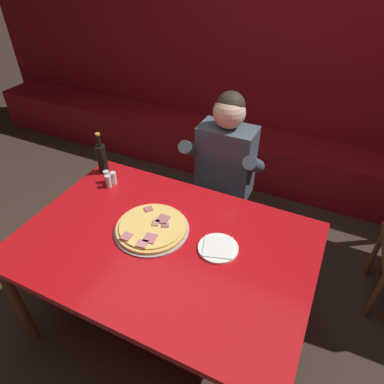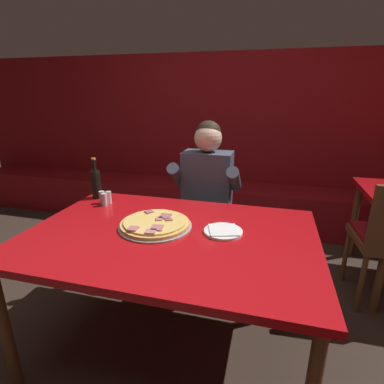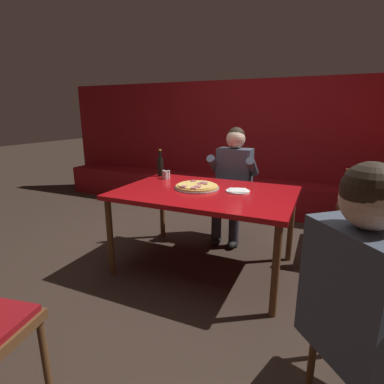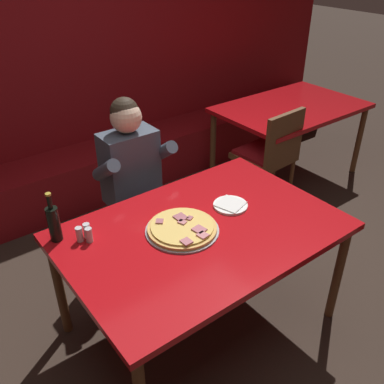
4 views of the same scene
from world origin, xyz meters
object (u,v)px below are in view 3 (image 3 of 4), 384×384
Objects in this scene: main_dining_table at (205,198)px; dining_chair_far_left at (371,306)px; beer_bottle at (160,166)px; plate_white_paper at (238,191)px; shaker_oregano at (164,175)px; shaker_red_pepper_flakes at (168,175)px; shaker_parmesan at (166,176)px; pizza at (197,186)px; dining_chair_far_right at (365,207)px; diner_standing_companion at (372,308)px; diner_seated_blue_shirt at (232,179)px.

dining_chair_far_left is at bearing -40.01° from main_dining_table.
plate_white_paper is at bearing -18.66° from beer_bottle.
beer_bottle is 0.15m from shaker_oregano.
shaker_parmesan is (-0.01, -0.04, 0.00)m from shaker_red_pepper_flakes.
shaker_red_pepper_flakes is (0.14, -0.08, -0.07)m from beer_bottle.
beer_bottle is at bearing 136.52° from shaker_oregano.
dining_chair_far_right is (1.45, 0.69, -0.21)m from pizza.
dining_chair_far_right is at bearing 85.38° from dining_chair_far_left.
beer_bottle is at bearing 143.25° from dining_chair_far_left.
plate_white_paper is at bearing -16.47° from shaker_red_pepper_flakes.
diner_standing_companion is (1.73, -1.51, -0.08)m from shaker_parmesan.
pizza is at bearing -28.26° from shaker_oregano.
plate_white_paper is 2.44× the size of shaker_parmesan.
main_dining_table is at bearing -26.41° from shaker_parmesan.
diner_seated_blue_shirt is (0.58, 0.48, -0.08)m from shaker_parmesan.
diner_standing_companion is at bearing -41.17° from shaker_parmesan.
beer_bottle is at bearing 136.51° from shaker_parmesan.
diner_seated_blue_shirt is at bearing 35.60° from shaker_oregano.
diner_standing_companion reaches higher than shaker_parmesan.
diner_standing_companion is at bearing -41.34° from beer_bottle.
shaker_parmesan is at bearing 153.33° from pizza.
shaker_oregano is at bearing 136.51° from shaker_parmesan.
shaker_oregano is 0.05m from shaker_red_pepper_flakes.
shaker_red_pepper_flakes is (-0.55, 0.32, 0.10)m from main_dining_table.
beer_bottle is 2.09m from dining_chair_far_right.
shaker_parmesan is at bearing -100.95° from shaker_red_pepper_flakes.
diner_seated_blue_shirt reaches higher than pizza.
dining_chair_far_right reaches higher than shaker_parmesan.
plate_white_paper is at bearing -148.38° from dining_chair_far_right.
dining_chair_far_left reaches higher than shaker_red_pepper_flakes.
main_dining_table is 1.58m from dining_chair_far_left.
beer_bottle is at bearing 149.71° from main_dining_table.
main_dining_table is 0.63m from shaker_parmesan.
plate_white_paper is at bearing 4.00° from pizza.
pizza is at bearing -176.00° from plate_white_paper.
shaker_red_pepper_flakes is at bearing 163.53° from plate_white_paper.
dining_chair_far_right reaches higher than main_dining_table.
main_dining_table is at bearing -151.43° from dining_chair_far_right.
plate_white_paper is 0.90m from shaker_oregano.
main_dining_table is 1.57× the size of dining_chair_far_left.
dining_chair_far_right is (2.04, 0.33, -0.31)m from beer_bottle.
dining_chair_far_right is (1.94, 0.42, -0.24)m from shaker_oregano.
beer_bottle is 0.81m from diner_seated_blue_shirt.
beer_bottle is at bearing -153.63° from diner_seated_blue_shirt.
shaker_parmesan is at bearing -43.49° from shaker_oregano.
shaker_oregano is at bearing 152.25° from main_dining_table.
shaker_oregano is (-0.59, 0.31, 0.10)m from main_dining_table.
main_dining_table is 1.70m from diner_standing_companion.
shaker_red_pepper_flakes is 0.07× the size of diner_standing_companion.
main_dining_table is at bearing -25.27° from pizza.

